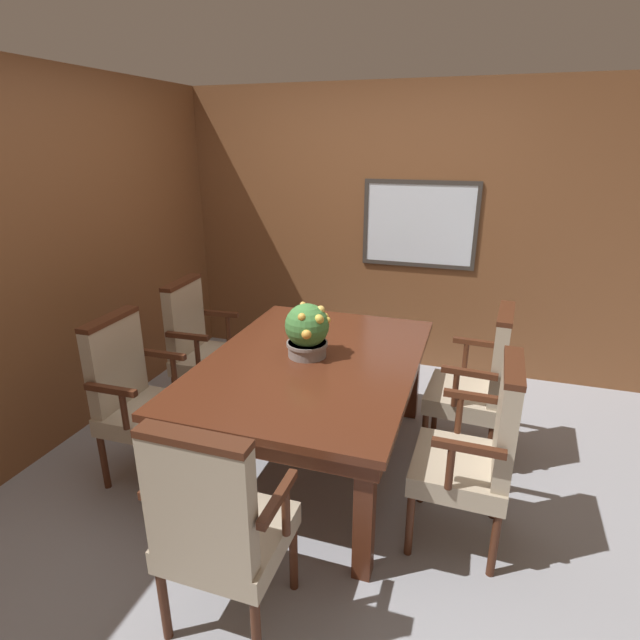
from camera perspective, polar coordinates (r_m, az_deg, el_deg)
ground_plane at (r=3.35m, az=-2.92°, el=-16.57°), size 14.00×14.00×0.00m
wall_back at (r=4.55m, az=5.40°, el=10.15°), size 7.20×0.08×2.45m
wall_left at (r=3.74m, az=-28.18°, el=5.74°), size 0.06×7.20×2.45m
dining_table at (r=3.08m, az=-0.87°, el=-5.98°), size 1.25×1.78×0.73m
chair_head_near at (r=2.18m, az=-11.64°, el=-21.83°), size 0.53×0.47×1.03m
chair_right_near at (r=2.66m, az=17.60°, el=-13.86°), size 0.47×0.54×1.03m
chair_left_near at (r=3.23m, az=-20.34°, el=-7.83°), size 0.47×0.54×1.03m
chair_right_far at (r=3.34m, az=17.66°, el=-6.56°), size 0.50×0.55×1.03m
chair_left_far at (r=3.86m, az=-13.52°, el=-2.56°), size 0.49×0.55×1.03m
potted_plant at (r=3.02m, az=-1.45°, el=-1.20°), size 0.27×0.29×0.34m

